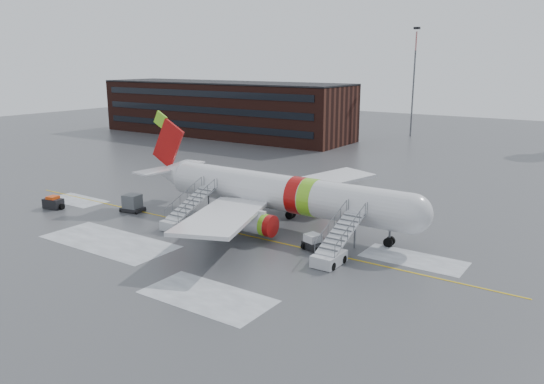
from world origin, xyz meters
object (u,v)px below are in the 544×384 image
Objects in this scene: airstair_fwd at (333,250)px; airstair_aft at (182,217)px; pushback_tug at (315,243)px; uld_container at (132,204)px; baggage_tractor at (53,203)px; airliner at (275,192)px.

airstair_fwd is 1.00× the size of airstair_aft.
airstair_aft is at bearing -173.60° from pushback_tug.
airstair_fwd is 17.82m from airstair_aft.
baggage_tractor is at bearing -153.56° from uld_container.
baggage_tractor reaches higher than pushback_tug.
baggage_tractor is at bearing -158.42° from airliner.
airstair_fwd is (10.45, -6.54, -2.35)m from airliner.
uld_container is (-8.83, 1.02, -0.13)m from airstair_aft.
airstair_aft is 2.86× the size of uld_container.
uld_container is at bearing 26.44° from baggage_tractor.
airliner is at bearing 18.79° from uld_container.
uld_container is at bearing 177.80° from airstair_fwd.
uld_container is at bearing 173.40° from airstair_aft.
airstair_aft reaches higher than uld_container.
uld_container is (-26.65, 1.02, -0.13)m from airstair_fwd.
airstair_fwd is at bearing -32.01° from airliner.
baggage_tractor is (-17.62, -3.34, -0.43)m from airstair_aft.
airliner is 11.72× the size of baggage_tractor.
airliner is 9.48m from pushback_tug.
airstair_aft is 2.58× the size of baggage_tractor.
airstair_fwd reaches higher than uld_container.
airliner is at bearing 21.58° from baggage_tractor.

